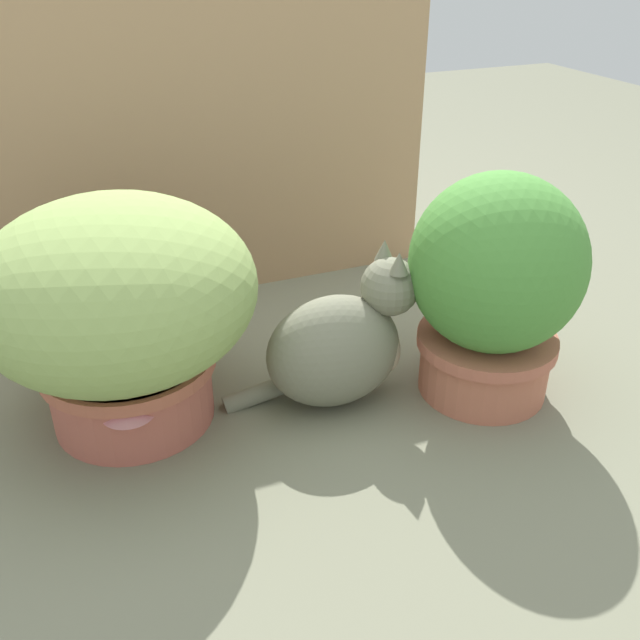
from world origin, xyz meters
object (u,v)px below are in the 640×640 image
Objects in this scene: grass_planter at (119,305)px; cat at (342,344)px; leafy_planter at (494,285)px; mushroom_ornament_pink at (128,410)px.

grass_planter is 1.28× the size of cat.
leafy_planter is 3.26× the size of mushroom_ornament_pink.
grass_planter is 3.57× the size of mushroom_ornament_pink.
grass_planter is 0.67m from leafy_planter.
leafy_planter is at bearing -4.50° from mushroom_ornament_pink.
leafy_planter is 0.30m from cat.
grass_planter is at bearing 166.37° from cat.
leafy_planter is at bearing -14.72° from grass_planter.
grass_planter is 1.09× the size of leafy_planter.
cat is 0.40m from mushroom_ornament_pink.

